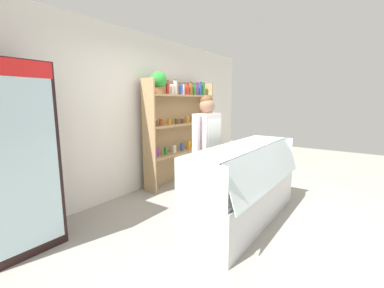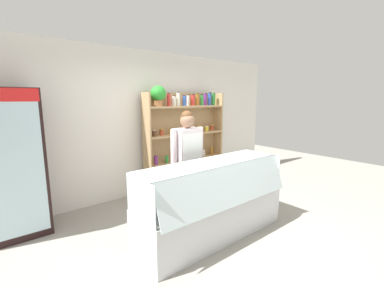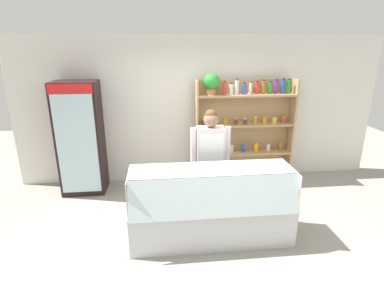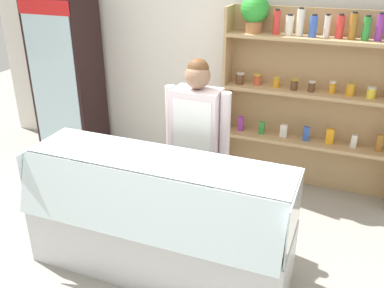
{
  "view_description": "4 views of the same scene",
  "coord_description": "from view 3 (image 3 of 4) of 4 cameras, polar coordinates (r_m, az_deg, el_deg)",
  "views": [
    {
      "loc": [
        -3.15,
        -1.33,
        1.57
      ],
      "look_at": [
        -0.27,
        0.73,
        0.97
      ],
      "focal_mm": 24.0,
      "sensor_mm": 36.0,
      "label": 1
    },
    {
      "loc": [
        -2.37,
        -2.34,
        1.82
      ],
      "look_at": [
        -0.14,
        0.4,
        1.19
      ],
      "focal_mm": 24.0,
      "sensor_mm": 36.0,
      "label": 2
    },
    {
      "loc": [
        -0.76,
        -3.47,
        2.5
      ],
      "look_at": [
        -0.33,
        0.57,
        1.17
      ],
      "focal_mm": 28.0,
      "sensor_mm": 36.0,
      "label": 3
    },
    {
      "loc": [
        1.16,
        -2.58,
        2.47
      ],
      "look_at": [
        -0.11,
        0.65,
        0.86
      ],
      "focal_mm": 40.0,
      "sensor_mm": 36.0,
      "label": 4
    }
  ],
  "objects": [
    {
      "name": "ground_plane",
      "position": [
        4.34,
        5.31,
        -17.05
      ],
      "size": [
        12.0,
        12.0,
        0.0
      ],
      "primitive_type": "plane",
      "color": "gray"
    },
    {
      "name": "back_wall",
      "position": [
        5.68,
        1.7,
        6.5
      ],
      "size": [
        6.8,
        0.1,
        2.7
      ],
      "primitive_type": "cube",
      "color": "white",
      "rests_on": "ground"
    },
    {
      "name": "drinks_fridge",
      "position": [
        5.5,
        -20.44,
        0.95
      ],
      "size": [
        0.73,
        0.55,
        1.96
      ],
      "color": "black",
      "rests_on": "ground"
    },
    {
      "name": "shelving_unit",
      "position": [
        5.59,
        9.29,
        4.32
      ],
      "size": [
        1.81,
        0.29,
        2.06
      ],
      "color": "tan",
      "rests_on": "ground"
    },
    {
      "name": "deli_display_case",
      "position": [
        4.13,
        3.58,
        -13.85
      ],
      "size": [
        2.12,
        0.72,
        1.01
      ],
      "color": "silver",
      "rests_on": "ground"
    },
    {
      "name": "shop_clerk",
      "position": [
        4.42,
        3.51,
        -2.06
      ],
      "size": [
        0.59,
        0.25,
        1.65
      ],
      "color": "#383D51",
      "rests_on": "ground"
    }
  ]
}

